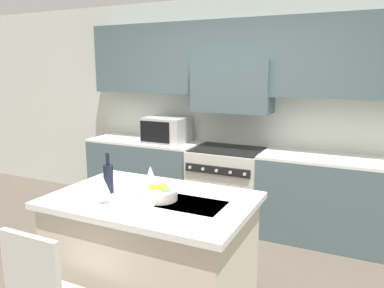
% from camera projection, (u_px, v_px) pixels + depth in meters
% --- Properties ---
extents(back_cabinetry, '(10.00, 0.46, 2.70)m').
position_uv_depth(back_cabinetry, '(237.00, 90.00, 4.50)').
color(back_cabinetry, silver).
rests_on(back_cabinetry, ground_plane).
extents(back_counter, '(3.79, 0.62, 0.94)m').
position_uv_depth(back_counter, '(228.00, 186.00, 4.51)').
color(back_counter, '#4C6066').
rests_on(back_counter, ground_plane).
extents(range_stove, '(0.83, 0.70, 0.93)m').
position_uv_depth(range_stove, '(227.00, 187.00, 4.49)').
color(range_stove, beige).
rests_on(range_stove, ground_plane).
extents(microwave, '(0.52, 0.44, 0.32)m').
position_uv_depth(microwave, '(167.00, 130.00, 4.73)').
color(microwave, '#B7B7BC').
rests_on(microwave, back_counter).
extents(kitchen_island, '(1.47, 0.96, 0.93)m').
position_uv_depth(kitchen_island, '(153.00, 256.00, 2.82)').
color(kitchen_island, beige).
rests_on(kitchen_island, ground_plane).
extents(wine_bottle, '(0.07, 0.07, 0.31)m').
position_uv_depth(wine_bottle, '(108.00, 178.00, 2.81)').
color(wine_bottle, black).
rests_on(wine_bottle, kitchen_island).
extents(wine_glass_near, '(0.08, 0.08, 0.19)m').
position_uv_depth(wine_glass_near, '(104.00, 186.00, 2.55)').
color(wine_glass_near, white).
rests_on(wine_glass_near, kitchen_island).
extents(wine_glass_far, '(0.08, 0.08, 0.19)m').
position_uv_depth(wine_glass_far, '(151.00, 174.00, 2.85)').
color(wine_glass_far, white).
rests_on(wine_glass_far, kitchen_island).
extents(fruit_bowl, '(0.26, 0.26, 0.11)m').
position_uv_depth(fruit_bowl, '(160.00, 193.00, 2.68)').
color(fruit_bowl, silver).
rests_on(fruit_bowl, kitchen_island).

